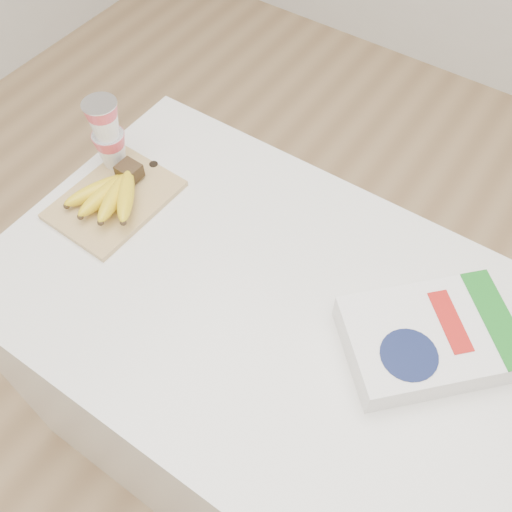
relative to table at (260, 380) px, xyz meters
The scene contains 6 objects.
room 0.95m from the table, ahead, with size 4.00×4.00×4.00m.
table is the anchor object (origin of this frame).
cutting_board 0.57m from the table, behind, with size 0.19×0.26×0.01m, color tan.
bananas 0.59m from the table, behind, with size 0.18×0.18×0.06m.
yogurt_stack 0.70m from the table, 168.05° to the left, with size 0.08×0.08×0.17m.
cereal_box 0.54m from the table, 14.37° to the left, with size 0.35×0.35×0.06m.
Camera 1 is at (0.32, -0.48, 1.74)m, focal length 40.00 mm.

